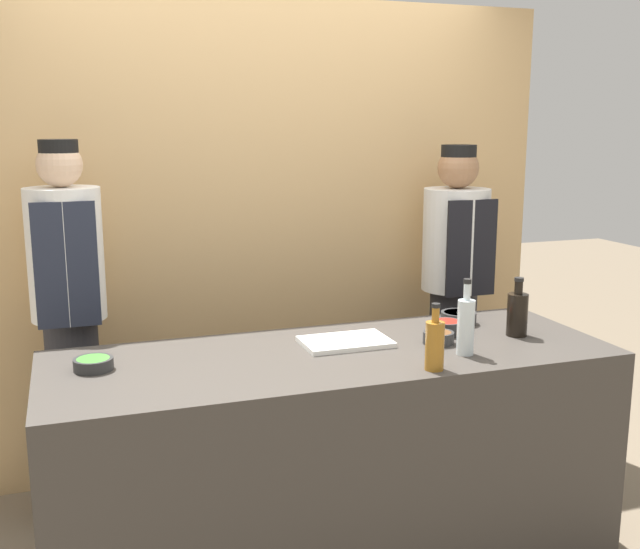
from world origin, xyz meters
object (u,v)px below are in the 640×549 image
(bottle_clear, at_px, (466,325))
(sauce_bowl_green, at_px, (93,363))
(bottle_soy, at_px, (517,313))
(chef_left, at_px, (70,316))
(sauce_bowl_brown, at_px, (438,337))
(sauce_bowl_red, at_px, (447,327))
(sauce_bowl_purple, at_px, (458,317))
(bottle_amber, at_px, (435,344))
(cutting_board, at_px, (346,342))
(chef_right, at_px, (454,291))

(bottle_clear, bearing_deg, sauce_bowl_green, 168.81)
(bottle_soy, bearing_deg, bottle_clear, -154.51)
(bottle_clear, xyz_separation_m, chef_left, (-1.44, 0.97, -0.08))
(sauce_bowl_brown, distance_m, sauce_bowl_red, 0.15)
(sauce_bowl_purple, xyz_separation_m, bottle_soy, (0.14, -0.25, 0.07))
(chef_left, bearing_deg, bottle_clear, -34.07)
(bottle_clear, distance_m, bottle_amber, 0.24)
(cutting_board, bearing_deg, sauce_bowl_brown, -17.35)
(chef_left, relative_size, chef_right, 1.02)
(chef_right, bearing_deg, sauce_bowl_purple, -117.20)
(sauce_bowl_brown, height_order, sauce_bowl_red, sauce_bowl_red)
(sauce_bowl_green, xyz_separation_m, bottle_soy, (1.70, -0.11, 0.07))
(sauce_bowl_green, bearing_deg, sauce_bowl_purple, 4.97)
(bottle_soy, bearing_deg, sauce_bowl_green, 176.32)
(sauce_bowl_purple, bearing_deg, bottle_clear, -116.10)
(sauce_bowl_brown, bearing_deg, chef_left, 150.05)
(sauce_bowl_purple, height_order, bottle_clear, bottle_clear)
(chef_left, bearing_deg, sauce_bowl_purple, -19.07)
(sauce_bowl_brown, xyz_separation_m, chef_right, (0.52, 0.81, -0.02))
(bottle_amber, relative_size, chef_right, 0.15)
(sauce_bowl_brown, relative_size, sauce_bowl_green, 0.88)
(sauce_bowl_brown, height_order, chef_right, chef_right)
(sauce_bowl_green, bearing_deg, chef_right, 20.72)
(cutting_board, bearing_deg, sauce_bowl_red, -0.23)
(sauce_bowl_red, xyz_separation_m, bottle_soy, (0.27, -0.11, 0.06))
(sauce_bowl_green, distance_m, sauce_bowl_red, 1.43)
(sauce_bowl_brown, relative_size, chef_left, 0.07)
(sauce_bowl_brown, height_order, sauce_bowl_purple, sauce_bowl_purple)
(sauce_bowl_purple, height_order, cutting_board, sauce_bowl_purple)
(bottle_soy, distance_m, chef_right, 0.83)
(sauce_bowl_green, distance_m, bottle_amber, 1.24)
(sauce_bowl_green, bearing_deg, chef_left, 95.83)
(sauce_bowl_purple, height_order, chef_right, chef_right)
(sauce_bowl_green, bearing_deg, cutting_board, 0.17)
(sauce_bowl_green, relative_size, sauce_bowl_red, 1.08)
(sauce_bowl_green, relative_size, bottle_soy, 0.57)
(sauce_bowl_green, xyz_separation_m, bottle_amber, (1.17, -0.40, 0.07))
(bottle_soy, bearing_deg, sauce_bowl_red, 157.63)
(sauce_bowl_red, relative_size, chef_left, 0.08)
(sauce_bowl_green, height_order, sauce_bowl_purple, sauce_bowl_purple)
(bottle_clear, distance_m, bottle_soy, 0.37)
(sauce_bowl_brown, bearing_deg, bottle_soy, -0.05)
(chef_right, bearing_deg, sauce_bowl_green, -159.28)
(chef_left, distance_m, chef_right, 1.93)
(cutting_board, bearing_deg, bottle_soy, -8.82)
(sauce_bowl_purple, distance_m, bottle_clear, 0.46)
(sauce_bowl_red, bearing_deg, sauce_bowl_green, -179.95)
(sauce_bowl_red, bearing_deg, chef_right, 58.94)
(bottle_amber, bearing_deg, bottle_soy, 28.24)
(bottle_amber, bearing_deg, sauce_bowl_purple, 53.31)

